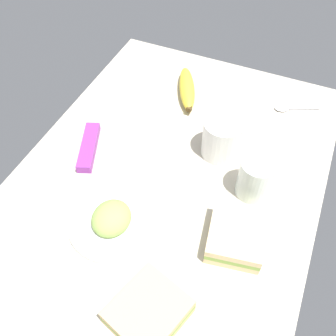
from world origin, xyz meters
TOP-DOWN VIEW (x-y plane):
  - tabletop at (0.00, 0.00)cm, footprint 90.00×64.00cm
  - plate_of_food at (15.43, -5.19)cm, footprint 17.14×17.14cm
  - coffee_mug_black at (-11.33, 8.00)cm, footprint 10.84×8.59cm
  - sandwich_main at (28.62, 8.95)cm, footprint 14.32×13.55cm
  - sandwich_side at (9.57, 17.96)cm, footprint 12.74×11.82cm
  - glass_of_milk at (-3.50, 17.75)cm, footprint 7.19×7.19cm
  - banana at (-27.36, -6.51)cm, footprint 16.88×10.69cm
  - spoon at (-32.23, 19.72)cm, footprint 6.11×11.03cm
  - snack_bar at (0.03, -19.80)cm, footprint 14.15×8.15cm

SIDE VIEW (x-z plane):
  - tabletop at x=0.00cm, z-range 0.00..2.00cm
  - spoon at x=-32.23cm, z-range 1.98..2.78cm
  - snack_bar at x=0.03cm, z-range 2.00..4.00cm
  - plate_of_food at x=15.43cm, z-range 0.96..5.99cm
  - banana at x=-27.36cm, z-range 2.00..5.87cm
  - sandwich_side at x=9.57cm, z-range 2.00..6.40cm
  - sandwich_main at x=28.62cm, z-range 2.00..6.40cm
  - glass_of_milk at x=-3.50cm, z-range 1.70..10.83cm
  - coffee_mug_black at x=-11.33cm, z-range 2.14..11.41cm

